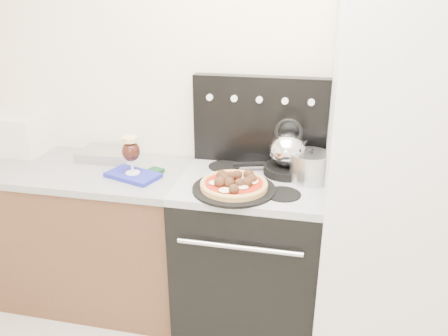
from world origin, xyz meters
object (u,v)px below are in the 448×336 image
(pizza, at_px, (234,183))
(skillet, at_px, (286,170))
(beer_glass, at_px, (131,155))
(stock_pot, at_px, (309,168))
(oven_mitt, at_px, (133,175))
(fridge, at_px, (391,188))
(base_cabinet, at_px, (76,235))
(pizza_pan, at_px, (234,189))
(tea_kettle, at_px, (288,147))
(stove_body, at_px, (249,256))
(toaster_oven, at_px, (15,133))

(pizza, height_order, skillet, pizza)
(beer_glass, height_order, stock_pot, beer_glass)
(oven_mitt, bearing_deg, fridge, 1.47)
(base_cabinet, height_order, fridge, fridge)
(oven_mitt, distance_m, pizza_pan, 0.59)
(pizza, distance_m, tea_kettle, 0.38)
(stove_body, distance_m, beer_glass, 0.88)
(stove_body, relative_size, tea_kettle, 3.94)
(stove_body, relative_size, pizza_pan, 2.09)
(fridge, xyz_separation_m, tea_kettle, (-0.53, 0.15, 0.13))
(stove_body, xyz_separation_m, beer_glass, (-0.65, -0.06, 0.59))
(stove_body, bearing_deg, oven_mitt, -174.75)
(base_cabinet, bearing_deg, pizza_pan, -9.40)
(stove_body, height_order, pizza, pizza)
(stock_pot, bearing_deg, tea_kettle, 149.49)
(base_cabinet, bearing_deg, oven_mitt, -10.49)
(beer_glass, bearing_deg, base_cabinet, 169.51)
(toaster_oven, distance_m, skillet, 1.71)
(pizza, height_order, tea_kettle, tea_kettle)
(fridge, height_order, toaster_oven, fridge)
(tea_kettle, bearing_deg, fridge, -25.72)
(oven_mitt, height_order, tea_kettle, tea_kettle)
(base_cabinet, xyz_separation_m, pizza_pan, (1.04, -0.17, 0.50))
(pizza, bearing_deg, oven_mitt, 171.46)
(oven_mitt, relative_size, beer_glass, 1.35)
(skillet, bearing_deg, stock_pot, -30.51)
(toaster_oven, distance_m, beer_glass, 0.92)
(beer_glass, xyz_separation_m, tea_kettle, (0.82, 0.18, 0.05))
(stove_body, height_order, oven_mitt, oven_mitt)
(tea_kettle, distance_m, stock_pot, 0.16)
(oven_mitt, height_order, pizza, pizza)
(toaster_oven, distance_m, pizza_pan, 1.51)
(stove_body, distance_m, oven_mitt, 0.80)
(stove_body, bearing_deg, pizza, -114.24)
(stove_body, distance_m, skillet, 0.55)
(stock_pot, bearing_deg, pizza, -151.60)
(stove_body, xyz_separation_m, skillet, (0.17, 0.12, 0.50))
(tea_kettle, bearing_deg, pizza, -141.97)
(base_cabinet, distance_m, toaster_oven, 0.75)
(pizza_pan, height_order, stock_pot, stock_pot)
(oven_mitt, bearing_deg, beer_glass, 0.00)
(tea_kettle, xyz_separation_m, stock_pot, (0.12, -0.07, -0.08))
(base_cabinet, xyz_separation_m, oven_mitt, (0.46, -0.08, 0.48))
(fridge, height_order, pizza, fridge)
(fridge, distance_m, beer_glass, 1.35)
(pizza_pan, bearing_deg, pizza, 0.00)
(beer_glass, relative_size, tea_kettle, 0.95)
(oven_mitt, bearing_deg, skillet, 12.43)
(toaster_oven, xyz_separation_m, tea_kettle, (1.71, -0.07, 0.06))
(fridge, relative_size, skillet, 7.56)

